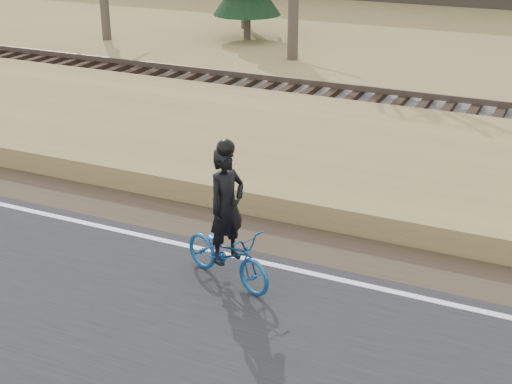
% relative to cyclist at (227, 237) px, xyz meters
% --- Properties ---
extents(ground, '(120.00, 120.00, 0.00)m').
position_rel_cyclist_xyz_m(ground, '(0.31, 0.50, -0.78)').
color(ground, olive).
rests_on(ground, ground).
extents(road, '(120.00, 6.00, 0.06)m').
position_rel_cyclist_xyz_m(road, '(0.31, -2.00, -0.75)').
color(road, black).
rests_on(road, ground).
extents(edge_line, '(120.00, 0.12, 0.01)m').
position_rel_cyclist_xyz_m(edge_line, '(0.31, 0.70, -0.71)').
color(edge_line, silver).
rests_on(edge_line, road).
extents(shoulder, '(120.00, 1.60, 0.04)m').
position_rel_cyclist_xyz_m(shoulder, '(0.31, 1.70, -0.76)').
color(shoulder, '#473A2B').
rests_on(shoulder, ground).
extents(embankment, '(120.00, 5.00, 0.44)m').
position_rel_cyclist_xyz_m(embankment, '(0.31, 4.70, -0.56)').
color(embankment, olive).
rests_on(embankment, ground).
extents(ballast, '(120.00, 3.00, 0.45)m').
position_rel_cyclist_xyz_m(ballast, '(0.31, 8.50, -0.55)').
color(ballast, slate).
rests_on(ballast, ground).
extents(railroad, '(120.00, 2.40, 0.29)m').
position_rel_cyclist_xyz_m(railroad, '(0.31, 8.50, -0.25)').
color(railroad, black).
rests_on(railroad, ballast).
extents(cyclist, '(1.79, 1.14, 2.22)m').
position_rel_cyclist_xyz_m(cyclist, '(0.00, 0.00, 0.00)').
color(cyclist, '#134989').
rests_on(cyclist, road).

